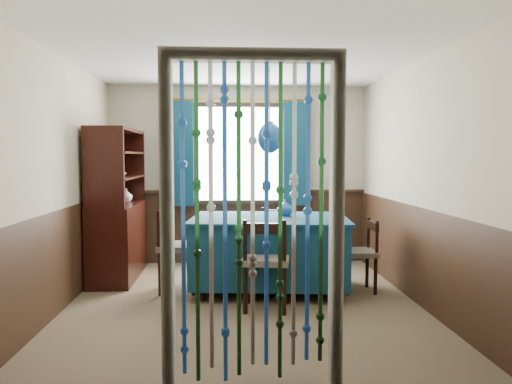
{
  "coord_description": "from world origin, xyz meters",
  "views": [
    {
      "loc": [
        -0.16,
        -5.08,
        1.51
      ],
      "look_at": [
        0.15,
        0.37,
        1.12
      ],
      "focal_mm": 35.0,
      "sensor_mm": 36.0,
      "label": 1
    }
  ],
  "objects": [
    {
      "name": "floor",
      "position": [
        0.0,
        0.0,
        0.0
      ],
      "size": [
        4.0,
        4.0,
        0.0
      ],
      "primitive_type": "plane",
      "color": "brown",
      "rests_on": "ground"
    },
    {
      "name": "ceiling",
      "position": [
        0.0,
        0.0,
        2.5
      ],
      "size": [
        4.0,
        4.0,
        0.0
      ],
      "primitive_type": "plane",
      "rotation": [
        3.14,
        0.0,
        0.0
      ],
      "color": "silver",
      "rests_on": "ground"
    },
    {
      "name": "wall_back",
      "position": [
        0.0,
        2.0,
        1.25
      ],
      "size": [
        3.6,
        0.0,
        3.6
      ],
      "primitive_type": "plane",
      "rotation": [
        1.57,
        0.0,
        0.0
      ],
      "color": "beige",
      "rests_on": "ground"
    },
    {
      "name": "wall_front",
      "position": [
        0.0,
        -2.0,
        1.25
      ],
      "size": [
        3.6,
        0.0,
        3.6
      ],
      "primitive_type": "plane",
      "rotation": [
        -1.57,
        0.0,
        0.0
      ],
      "color": "beige",
      "rests_on": "ground"
    },
    {
      "name": "wall_left",
      "position": [
        -1.8,
        0.0,
        1.25
      ],
      "size": [
        0.0,
        4.0,
        4.0
      ],
      "primitive_type": "plane",
      "rotation": [
        1.57,
        0.0,
        1.57
      ],
      "color": "beige",
      "rests_on": "ground"
    },
    {
      "name": "wall_right",
      "position": [
        1.8,
        0.0,
        1.25
      ],
      "size": [
        0.0,
        4.0,
        4.0
      ],
      "primitive_type": "plane",
      "rotation": [
        1.57,
        0.0,
        -1.57
      ],
      "color": "beige",
      "rests_on": "ground"
    },
    {
      "name": "wainscot_back",
      "position": [
        0.0,
        1.99,
        0.5
      ],
      "size": [
        3.6,
        0.0,
        3.6
      ],
      "primitive_type": "plane",
      "rotation": [
        1.57,
        0.0,
        0.0
      ],
      "color": "#331F13",
      "rests_on": "ground"
    },
    {
      "name": "wainscot_front",
      "position": [
        0.0,
        -1.99,
        0.5
      ],
      "size": [
        3.6,
        0.0,
        3.6
      ],
      "primitive_type": "plane",
      "rotation": [
        -1.57,
        0.0,
        0.0
      ],
      "color": "#331F13",
      "rests_on": "ground"
    },
    {
      "name": "wainscot_left",
      "position": [
        -1.79,
        0.0,
        0.5
      ],
      "size": [
        0.0,
        4.0,
        4.0
      ],
      "primitive_type": "plane",
      "rotation": [
        1.57,
        0.0,
        1.57
      ],
      "color": "#331F13",
      "rests_on": "ground"
    },
    {
      "name": "wainscot_right",
      "position": [
        1.79,
        0.0,
        0.5
      ],
      "size": [
        0.0,
        4.0,
        4.0
      ],
      "primitive_type": "plane",
      "rotation": [
        1.57,
        0.0,
        -1.57
      ],
      "color": "#331F13",
      "rests_on": "ground"
    },
    {
      "name": "window",
      "position": [
        0.0,
        1.95,
        1.55
      ],
      "size": [
        1.32,
        0.12,
        1.42
      ],
      "primitive_type": "cube",
      "color": "black",
      "rests_on": "wall_back"
    },
    {
      "name": "doorway",
      "position": [
        0.0,
        -1.94,
        1.05
      ],
      "size": [
        1.16,
        0.12,
        2.18
      ],
      "primitive_type": null,
      "color": "silver",
      "rests_on": "ground"
    },
    {
      "name": "dining_table",
      "position": [
        0.31,
        0.44,
        0.48
      ],
      "size": [
        1.84,
        1.35,
        0.83
      ],
      "rotation": [
        0.0,
        0.0,
        -0.1
      ],
      "color": "#0F354E",
      "rests_on": "floor"
    },
    {
      "name": "chair_near",
      "position": [
        0.21,
        -0.27,
        0.49
      ],
      "size": [
        0.51,
        0.5,
        0.91
      ],
      "rotation": [
        0.0,
        0.0,
        -0.15
      ],
      "color": "black",
      "rests_on": "floor"
    },
    {
      "name": "chair_far",
      "position": [
        0.43,
        1.2,
        0.45
      ],
      "size": [
        0.52,
        0.51,
        0.85
      ],
      "rotation": [
        0.0,
        0.0,
        2.84
      ],
      "color": "black",
      "rests_on": "floor"
    },
    {
      "name": "chair_left",
      "position": [
        -0.74,
        0.5,
        0.49
      ],
      "size": [
        0.45,
        0.47,
        0.93
      ],
      "rotation": [
        0.0,
        0.0,
        -1.59
      ],
      "color": "black",
      "rests_on": "floor"
    },
    {
      "name": "chair_right",
      "position": [
        1.33,
        0.36,
        0.43
      ],
      "size": [
        0.39,
        0.4,
        0.81
      ],
      "rotation": [
        0.0,
        0.0,
        1.58
      ],
      "color": "black",
      "rests_on": "floor"
    },
    {
      "name": "sideboard",
      "position": [
        -1.53,
        1.2,
        0.63
      ],
      "size": [
        0.5,
        1.42,
        1.85
      ],
      "rotation": [
        0.0,
        0.0,
        0.01
      ],
      "color": "black",
      "rests_on": "floor"
    },
    {
      "name": "pendant_lamp",
      "position": [
        0.31,
        0.44,
        1.72
      ],
      "size": [
        0.27,
        0.27,
        0.95
      ],
      "color": "olive",
      "rests_on": "ceiling"
    },
    {
      "name": "vase_table",
      "position": [
        0.5,
        0.57,
        0.92
      ],
      "size": [
        0.22,
        0.22,
        0.17
      ],
      "primitive_type": "imported",
      "rotation": [
        0.0,
        0.0,
        -0.4
      ],
      "color": "#154592",
      "rests_on": "dining_table"
    },
    {
      "name": "bowl_shelf",
      "position": [
        -1.47,
        0.95,
        1.3
      ],
      "size": [
        0.27,
        0.27,
        0.06
      ],
      "primitive_type": "imported",
      "rotation": [
        0.0,
        0.0,
        0.17
      ],
      "color": "beige",
      "rests_on": "sideboard"
    },
    {
      "name": "vase_sideboard",
      "position": [
        -1.47,
        1.44,
        1.02
      ],
      "size": [
        0.19,
        0.19,
        0.19
      ],
      "primitive_type": "imported",
      "rotation": [
        0.0,
        0.0,
        0.04
      ],
      "color": "beige",
      "rests_on": "sideboard"
    }
  ]
}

